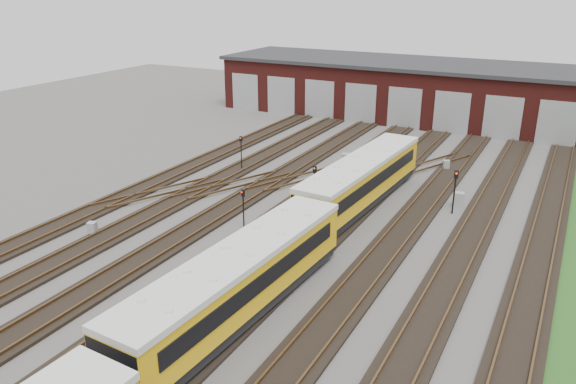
% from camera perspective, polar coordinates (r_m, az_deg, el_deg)
% --- Properties ---
extents(ground, '(120.00, 120.00, 0.00)m').
position_cam_1_polar(ground, '(32.08, -3.06, -7.27)').
color(ground, '#4B4945').
rests_on(ground, ground).
extents(track_network, '(30.40, 70.00, 0.33)m').
position_cam_1_polar(track_network, '(32.56, -2.78, -6.61)').
color(track_network, black).
rests_on(track_network, ground).
extents(maintenance_shed, '(51.00, 12.50, 6.35)m').
position_cam_1_polar(maintenance_shed, '(66.91, 14.95, 9.84)').
color(maintenance_shed, '#501714').
rests_on(maintenance_shed, ground).
extents(metro_train, '(3.56, 47.31, 3.14)m').
position_cam_1_polar(metro_train, '(26.46, -5.06, -9.06)').
color(metro_train, black).
rests_on(metro_train, ground).
extents(signal_mast_0, '(0.26, 0.25, 2.73)m').
position_cam_1_polar(signal_mast_0, '(35.60, -4.57, -1.27)').
color(signal_mast_0, black).
rests_on(signal_mast_0, ground).
extents(signal_mast_1, '(0.23, 0.21, 2.95)m').
position_cam_1_polar(signal_mast_1, '(47.07, -4.79, 4.40)').
color(signal_mast_1, black).
rests_on(signal_mast_1, ground).
extents(signal_mast_2, '(0.26, 0.24, 3.13)m').
position_cam_1_polar(signal_mast_2, '(38.84, 2.71, 1.07)').
color(signal_mast_2, black).
rests_on(signal_mast_2, ground).
extents(signal_mast_3, '(0.30, 0.28, 3.12)m').
position_cam_1_polar(signal_mast_3, '(39.52, 16.61, 0.59)').
color(signal_mast_3, black).
rests_on(signal_mast_3, ground).
extents(relay_cabinet_0, '(0.63, 0.57, 0.88)m').
position_cam_1_polar(relay_cabinet_0, '(37.33, -19.26, -3.55)').
color(relay_cabinet_0, '#939697').
rests_on(relay_cabinet_0, ground).
extents(relay_cabinet_1, '(0.80, 0.72, 1.12)m').
position_cam_1_polar(relay_cabinet_1, '(48.57, 5.88, 3.26)').
color(relay_cabinet_1, '#939697').
rests_on(relay_cabinet_1, ground).
extents(relay_cabinet_2, '(0.83, 0.76, 1.14)m').
position_cam_1_polar(relay_cabinet_2, '(36.50, 4.99, -2.73)').
color(relay_cabinet_2, '#939697').
rests_on(relay_cabinet_2, ground).
extents(relay_cabinet_3, '(0.77, 0.69, 1.11)m').
position_cam_1_polar(relay_cabinet_3, '(41.26, 16.94, -0.78)').
color(relay_cabinet_3, '#939697').
rests_on(relay_cabinet_3, ground).
extents(relay_cabinet_4, '(0.63, 0.58, 0.86)m').
position_cam_1_polar(relay_cabinet_4, '(49.19, 15.78, 2.64)').
color(relay_cabinet_4, '#939697').
rests_on(relay_cabinet_4, ground).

